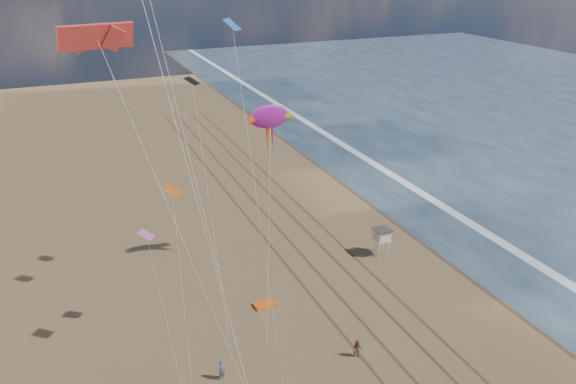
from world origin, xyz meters
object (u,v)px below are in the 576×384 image
at_px(lifeguard_stand, 382,235).
at_px(show_kite, 269,117).
at_px(kite_flyer_a, 222,370).
at_px(kite_flyer_b, 357,349).
at_px(grounded_kite, 264,304).

distance_m(lifeguard_stand, show_kite, 17.92).
xyz_separation_m(lifeguard_stand, kite_flyer_a, (-21.45, -11.86, -1.50)).
distance_m(lifeguard_stand, kite_flyer_b, 17.40).
xyz_separation_m(grounded_kite, kite_flyer_a, (-6.43, -7.92, 0.76)).
bearing_deg(kite_flyer_a, show_kite, 34.60).
distance_m(grounded_kite, kite_flyer_a, 10.23).
height_order(grounded_kite, kite_flyer_b, kite_flyer_b).
height_order(show_kite, kite_flyer_a, show_kite).
distance_m(grounded_kite, show_kite, 17.68).
relative_size(lifeguard_stand, kite_flyer_a, 1.77).
bearing_deg(kite_flyer_b, grounded_kite, 151.83).
relative_size(grounded_kite, kite_flyer_a, 1.14).
xyz_separation_m(lifeguard_stand, show_kite, (-11.41, 3.47, 13.38)).
bearing_deg(lifeguard_stand, grounded_kite, -165.31).
relative_size(grounded_kite, kite_flyer_b, 1.26).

